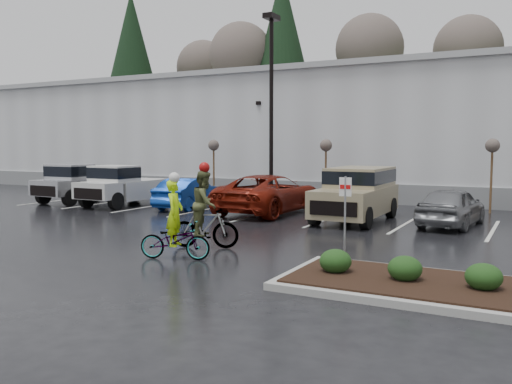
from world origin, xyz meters
The scene contains 21 objects.
ground centered at (0.00, 0.00, 0.00)m, with size 120.00×120.00×0.00m, color black.
warehouse centered at (0.00, 21.99, 3.65)m, with size 60.50×15.50×7.20m.
wooded_ridge centered at (0.00, 45.00, 3.00)m, with size 80.00×25.00×6.00m, color #1A3616.
lamppost centered at (-4.00, 12.00, 5.69)m, with size 0.50×1.00×9.22m.
sapling_west centered at (-8.00, 13.00, 2.73)m, with size 0.60×0.60×3.20m.
sapling_mid centered at (-1.50, 13.00, 2.73)m, with size 0.60×0.60×3.20m.
sapling_east centered at (6.00, 13.00, 2.73)m, with size 0.60×0.60×3.20m.
curb_island centered at (7.00, -1.00, 0.07)m, with size 8.00×3.00×0.15m, color gray.
mulch_bed centered at (7.00, -1.00, 0.17)m, with size 7.60×2.60×0.04m, color black.
shrub_a centered at (4.00, -1.00, 0.41)m, with size 0.70×0.70×0.52m, color black.
shrub_b centered at (5.50, -1.00, 0.41)m, with size 0.70×0.70×0.52m, color black.
shrub_c centered at (7.00, -1.00, 0.41)m, with size 0.70×0.70×0.52m, color black.
fire_lane_sign centered at (3.80, 0.20, 1.41)m, with size 0.30×0.05×2.20m.
pickup_silver centered at (-12.93, 8.29, 0.98)m, with size 2.10×5.20×1.96m, color #A4A5AC, non-canonical shape.
pickup_white centered at (-9.93, 8.18, 0.98)m, with size 2.10×5.20×1.96m, color silver, non-canonical shape.
car_blue centered at (-6.56, 8.50, 0.70)m, with size 1.48×4.26×1.40m, color navy.
car_red centered at (-2.44, 8.65, 0.83)m, with size 2.75×5.97×1.66m, color maroon.
suv_tan centered at (1.61, 8.00, 1.03)m, with size 2.20×5.10×2.06m, color gray, non-canonical shape.
car_grey centered at (5.07, 8.36, 0.72)m, with size 1.69×4.20×1.43m, color slate.
cyclist_hivis centered at (-0.37, -0.91, 0.70)m, with size 1.96×1.18×2.25m.
cyclist_olive centered at (-0.54, 0.74, 0.89)m, with size 1.97×1.13×2.46m.
Camera 1 is at (7.91, -12.09, 2.96)m, focal length 38.00 mm.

